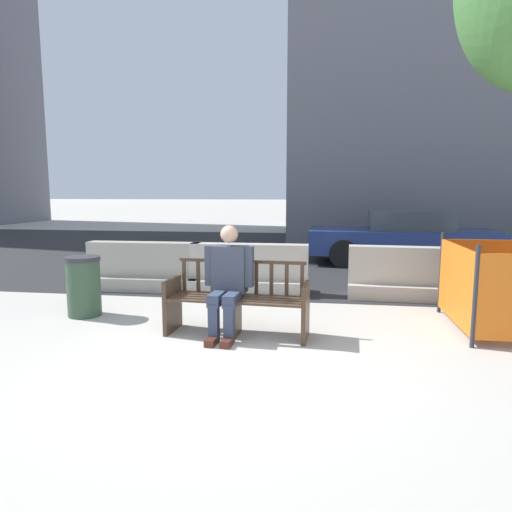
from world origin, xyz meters
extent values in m
plane|color=#B7B2A8|center=(0.00, 0.00, 0.00)|extent=(200.00, 200.00, 0.00)
cube|color=#28282B|center=(0.00, 8.70, 0.00)|extent=(120.00, 12.00, 0.01)
cube|color=#473323|center=(-0.92, 1.00, 0.33)|extent=(0.08, 0.51, 0.66)
cube|color=#473323|center=(0.72, 0.91, 0.33)|extent=(0.08, 0.51, 0.66)
cube|color=#473323|center=(-0.10, 0.95, 0.22)|extent=(0.06, 0.33, 0.45)
cube|color=#473323|center=(-0.11, 0.72, 0.45)|extent=(1.60, 0.16, 0.02)
cube|color=#473323|center=(-0.11, 0.84, 0.45)|extent=(1.60, 0.16, 0.02)
cube|color=#473323|center=(-0.10, 0.95, 0.45)|extent=(1.60, 0.16, 0.02)
cube|color=#473323|center=(-0.10, 1.07, 0.45)|extent=(1.60, 0.16, 0.02)
cube|color=#473323|center=(-0.09, 1.18, 0.45)|extent=(1.60, 0.16, 0.02)
cube|color=#473323|center=(-0.09, 1.19, 0.86)|extent=(1.60, 0.12, 0.04)
cube|color=#473323|center=(-0.84, 1.23, 0.65)|extent=(0.05, 0.03, 0.38)
cube|color=#473323|center=(-0.65, 1.22, 0.65)|extent=(0.05, 0.03, 0.38)
cube|color=#473323|center=(-0.46, 1.21, 0.65)|extent=(0.05, 0.03, 0.38)
cube|color=#473323|center=(-0.28, 1.20, 0.65)|extent=(0.05, 0.03, 0.38)
cube|color=#473323|center=(-0.09, 1.19, 0.65)|extent=(0.05, 0.03, 0.38)
cube|color=#473323|center=(0.10, 1.18, 0.65)|extent=(0.05, 0.03, 0.38)
cube|color=#473323|center=(0.29, 1.17, 0.65)|extent=(0.05, 0.03, 0.38)
cube|color=#473323|center=(0.47, 1.16, 0.65)|extent=(0.05, 0.03, 0.38)
cube|color=#473323|center=(0.66, 1.15, 0.65)|extent=(0.05, 0.03, 0.38)
cube|color=#473323|center=(-0.92, 0.98, 0.65)|extent=(0.08, 0.46, 0.03)
cube|color=#473323|center=(0.72, 0.89, 0.65)|extent=(0.08, 0.46, 0.03)
cube|color=#383D4C|center=(-0.20, 1.03, 0.79)|extent=(0.41, 0.26, 0.56)
sphere|color=tan|center=(-0.20, 1.01, 1.21)|extent=(0.21, 0.21, 0.21)
cube|color=#333D56|center=(-0.30, 0.81, 0.48)|extent=(0.16, 0.45, 0.14)
cube|color=#333D56|center=(-0.12, 0.80, 0.48)|extent=(0.16, 0.45, 0.14)
cube|color=#333D56|center=(-0.31, 0.64, 0.23)|extent=(0.12, 0.12, 0.45)
cube|color=#333D56|center=(-0.13, 0.63, 0.23)|extent=(0.12, 0.12, 0.45)
cube|color=#4C2319|center=(-0.31, 0.56, 0.04)|extent=(0.12, 0.27, 0.08)
cube|color=#4C2319|center=(-0.13, 0.55, 0.04)|extent=(0.12, 0.27, 0.08)
cube|color=#383D4C|center=(-0.45, 1.01, 0.83)|extent=(0.10, 0.12, 0.48)
cube|color=#383D4C|center=(0.04, 0.98, 0.83)|extent=(0.10, 0.12, 0.48)
cube|color=#ADA89E|center=(-0.35, 3.26, 0.12)|extent=(2.01, 0.71, 0.24)
cube|color=#ADA89E|center=(-0.35, 3.26, 0.54)|extent=(2.00, 0.33, 0.60)
cube|color=#9E998E|center=(-2.20, 3.24, 0.12)|extent=(2.01, 0.72, 0.24)
cube|color=#9E998E|center=(-2.20, 3.24, 0.54)|extent=(2.01, 0.34, 0.60)
cube|color=#ADA89E|center=(2.31, 3.23, 0.12)|extent=(2.03, 0.78, 0.24)
cube|color=#ADA89E|center=(2.31, 3.23, 0.54)|extent=(2.01, 0.40, 0.60)
cylinder|color=#2D2D33|center=(2.55, 0.90, 0.57)|extent=(0.05, 0.05, 1.15)
cylinder|color=#2D2D33|center=(2.55, 2.41, 0.57)|extent=(0.05, 0.05, 1.15)
cube|color=orange|center=(3.31, 2.41, 0.57)|extent=(1.52, 0.03, 0.96)
cube|color=orange|center=(2.55, 1.66, 0.57)|extent=(0.03, 1.52, 0.96)
cube|color=navy|center=(2.69, 6.90, 0.54)|extent=(4.32, 1.88, 0.56)
cube|color=#38424C|center=(2.86, 6.89, 1.05)|extent=(1.88, 1.58, 0.46)
cylinder|color=black|center=(1.34, 6.15, 0.32)|extent=(0.65, 0.24, 0.64)
cylinder|color=black|center=(1.40, 7.76, 0.32)|extent=(0.65, 0.24, 0.64)
cylinder|color=black|center=(3.98, 6.04, 0.32)|extent=(0.65, 0.24, 0.64)
cylinder|color=black|center=(4.04, 7.65, 0.32)|extent=(0.65, 0.24, 0.64)
cylinder|color=#334C38|center=(-2.36, 1.48, 0.38)|extent=(0.45, 0.45, 0.77)
cylinder|color=#2D2D33|center=(-2.36, 1.48, 0.80)|extent=(0.47, 0.47, 0.06)
camera|label=1|loc=(0.93, -4.26, 1.70)|focal=32.00mm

